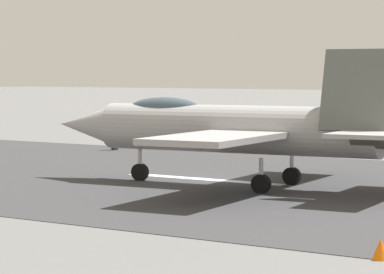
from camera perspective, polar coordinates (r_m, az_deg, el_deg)
ground_plane at (r=42.39m, az=1.83°, el=-2.62°), size 400.00×400.00×0.00m
runway_strip at (r=42.38m, az=1.85°, el=-2.61°), size 240.00×26.00×0.02m
fighter_jet at (r=40.16m, az=2.60°, el=0.56°), size 16.91×14.59×5.67m
crew_person at (r=59.11m, az=-4.60°, el=0.00°), size 0.40×0.67×1.64m
marker_cone_near at (r=25.17m, az=11.10°, el=-6.53°), size 0.44×0.44×0.55m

